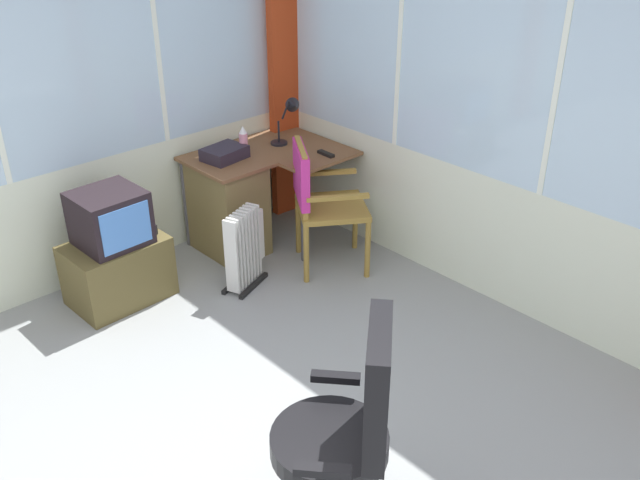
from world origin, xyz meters
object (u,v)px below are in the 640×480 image
at_px(desk, 232,202).
at_px(paper_tray, 225,153).
at_px(spray_bottle, 243,141).
at_px(desk_lamp, 290,114).
at_px(office_chair, 350,423).
at_px(tv_on_stand, 116,253).
at_px(space_heater, 245,248).
at_px(tv_remote, 326,154).
at_px(wooden_armchair, 315,191).

xyz_separation_m(desk, paper_tray, (-0.02, 0.03, 0.39)).
height_order(spray_bottle, paper_tray, spray_bottle).
bearing_deg(paper_tray, desk_lamp, -8.42).
bearing_deg(office_chair, tv_on_stand, 85.24).
height_order(spray_bottle, space_heater, spray_bottle).
height_order(tv_remote, tv_on_stand, tv_on_stand).
distance_m(desk_lamp, paper_tray, 0.60).
bearing_deg(paper_tray, spray_bottle, -3.69).
xyz_separation_m(tv_remote, office_chair, (-1.78, -2.03, -0.12)).
bearing_deg(desk, spray_bottle, 7.06).
relative_size(desk, paper_tray, 3.69).
height_order(tv_remote, wooden_armchair, wooden_armchair).
xyz_separation_m(spray_bottle, paper_tray, (-0.17, 0.01, -0.06)).
height_order(desk_lamp, tv_on_stand, desk_lamp).
relative_size(desk_lamp, paper_tray, 1.21).
height_order(tv_remote, spray_bottle, spray_bottle).
bearing_deg(desk, tv_on_stand, -176.83).
height_order(desk_lamp, office_chair, same).
distance_m(office_chair, space_heater, 2.20).
height_order(desk_lamp, tv_remote, desk_lamp).
xyz_separation_m(wooden_armchair, space_heater, (-0.53, 0.14, -0.31)).
height_order(desk_lamp, spray_bottle, desk_lamp).
height_order(paper_tray, tv_on_stand, paper_tray).
bearing_deg(space_heater, paper_tray, 65.24).
height_order(paper_tray, space_heater, paper_tray).
height_order(office_chair, space_heater, office_chair).
relative_size(paper_tray, tv_on_stand, 0.38).
bearing_deg(desk, wooden_armchair, -66.70).
height_order(desk, office_chair, office_chair).
distance_m(desk_lamp, tv_on_stand, 1.67).
relative_size(tv_remote, tv_on_stand, 0.19).
xyz_separation_m(desk_lamp, paper_tray, (-0.57, 0.08, -0.19)).
bearing_deg(desk_lamp, office_chair, -126.16).
bearing_deg(tv_on_stand, desk, 3.17).
distance_m(wooden_armchair, office_chair, 2.34).
relative_size(tv_remote, spray_bottle, 0.69).
height_order(desk, space_heater, desk).
bearing_deg(space_heater, tv_remote, 4.94).
xyz_separation_m(desk_lamp, office_chair, (-1.75, -2.39, -0.34)).
bearing_deg(office_chair, desk, 63.85).
xyz_separation_m(desk, desk_lamp, (0.55, -0.05, 0.58)).
distance_m(spray_bottle, tv_on_stand, 1.25).
relative_size(spray_bottle, office_chair, 0.20).
xyz_separation_m(paper_tray, office_chair, (-1.18, -2.48, -0.15)).
distance_m(desk, wooden_armchair, 0.71).
bearing_deg(office_chair, desk_lamp, 53.84).
bearing_deg(space_heater, tv_on_stand, 149.77).
bearing_deg(office_chair, wooden_armchair, 51.04).
bearing_deg(paper_tray, space_heater, -114.76).
bearing_deg(tv_remote, desk_lamp, 96.14).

